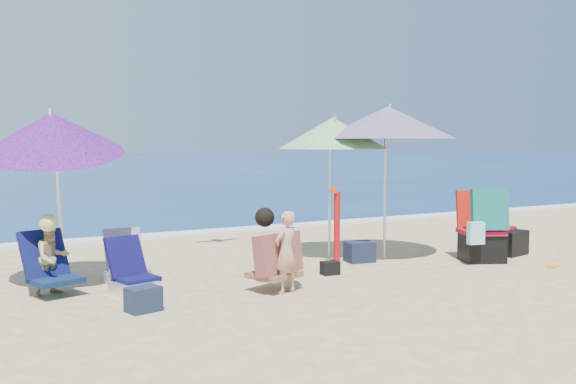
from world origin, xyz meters
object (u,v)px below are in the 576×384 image
umbrella_blue (52,133)px  chair_rainbow (126,269)px  chair_navy (133,278)px  person_center (280,252)px  person_left (51,258)px  furled_umbrella (336,221)px  camp_chair_right (482,235)px  camp_chair_left (503,236)px  umbrella_striped (333,133)px  umbrella_turquoise (388,123)px

umbrella_blue → chair_rainbow: bearing=-8.8°
chair_navy → person_center: size_ratio=0.70×
person_left → furled_umbrella: bearing=-1.9°
umbrella_blue → camp_chair_right: size_ratio=2.09×
camp_chair_left → person_center: size_ratio=0.96×
umbrella_blue → camp_chair_left: umbrella_blue is taller
umbrella_striped → furled_umbrella: 1.38m
furled_umbrella → person_center: furled_umbrella is taller
furled_umbrella → person_left: size_ratio=1.24×
chair_rainbow → person_center: size_ratio=0.68×
chair_rainbow → camp_chair_left: camp_chair_left is taller
umbrella_blue → chair_navy: umbrella_blue is taller
camp_chair_left → chair_navy: bearing=177.8°
umbrella_turquoise → umbrella_blue: 4.75m
umbrella_turquoise → umbrella_striped: umbrella_turquoise is taller
chair_rainbow → camp_chair_left: 5.84m
umbrella_turquoise → person_center: (-2.43, -1.14, -1.58)m
umbrella_striped → chair_navy: 3.78m
umbrella_turquoise → chair_navy: umbrella_turquoise is taller
umbrella_turquoise → camp_chair_left: umbrella_turquoise is taller
umbrella_striped → person_center: bearing=-138.0°
chair_navy → person_left: 0.96m
umbrella_striped → person_center: (-1.72, -1.55, -1.43)m
furled_umbrella → person_left: furled_umbrella is taller
chair_navy → person_center: 1.77m
chair_navy → umbrella_turquoise: bearing=4.8°
umbrella_blue → umbrella_turquoise: bearing=-3.9°
umbrella_turquoise → umbrella_striped: (-0.71, 0.41, -0.16)m
umbrella_blue → camp_chair_left: 6.85m
umbrella_striped → chair_rainbow: size_ratio=3.25×
camp_chair_right → person_center: camp_chair_right is taller
umbrella_turquoise → chair_rainbow: 4.35m
camp_chair_left → chair_rainbow: bearing=172.6°
umbrella_turquoise → person_left: umbrella_turquoise is taller
person_center → person_left: 2.67m
camp_chair_left → person_left: person_left is taller
chair_navy → chair_rainbow: chair_rainbow is taller
umbrella_turquoise → umbrella_striped: bearing=149.9°
furled_umbrella → person_center: 1.79m
furled_umbrella → camp_chair_left: furled_umbrella is taller
person_center → chair_rainbow: bearing=138.1°
camp_chair_left → camp_chair_right: bearing=-157.4°
furled_umbrella → camp_chair_left: (2.85, -0.45, -0.37)m
umbrella_striped → furled_umbrella: (-0.27, -0.52, -1.25)m
chair_navy → person_center: bearing=-27.4°
furled_umbrella → person_left: (-3.86, 0.13, -0.21)m
camp_chair_left → umbrella_blue: bearing=172.4°
umbrella_striped → chair_navy: umbrella_striped is taller
camp_chair_right → person_center: size_ratio=1.12×
chair_navy → person_left: person_left is taller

